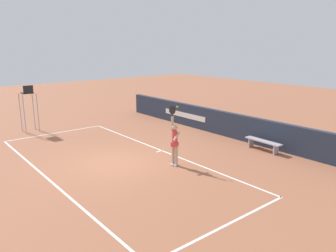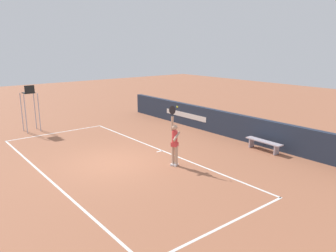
# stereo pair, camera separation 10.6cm
# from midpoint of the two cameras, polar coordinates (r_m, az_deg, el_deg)

# --- Properties ---
(ground_plane) EXTENTS (60.00, 60.00, 0.00)m
(ground_plane) POSITION_cam_midpoint_polar(r_m,az_deg,el_deg) (13.39, -9.66, -6.31)
(ground_plane) COLOR #A46143
(court_lines) EXTENTS (12.03, 5.17, 0.00)m
(court_lines) POSITION_cam_midpoint_polar(r_m,az_deg,el_deg) (13.36, -9.88, -6.36)
(court_lines) COLOR white
(court_lines) RESTS_ON ground
(back_wall) EXTENTS (15.91, 0.29, 1.25)m
(back_wall) POSITION_cam_midpoint_polar(r_m,az_deg,el_deg) (17.25, 9.53, 0.43)
(back_wall) COLOR #222C3F
(back_wall) RESTS_ON ground
(tennis_player) EXTENTS (0.51, 0.48, 2.37)m
(tennis_player) POSITION_cam_midpoint_polar(r_m,az_deg,el_deg) (12.63, 0.90, -2.67)
(tennis_player) COLOR tan
(tennis_player) RESTS_ON ground
(tennis_ball) EXTENTS (0.07, 0.07, 0.07)m
(tennis_ball) POSITION_cam_midpoint_polar(r_m,az_deg,el_deg) (12.34, 1.38, 3.35)
(tennis_ball) COLOR #D0DE2C
(umpire_chair) EXTENTS (0.75, 0.75, 2.53)m
(umpire_chair) POSITION_cam_midpoint_polar(r_m,az_deg,el_deg) (19.09, -23.24, 3.81)
(umpire_chair) COLOR #AEAFBE
(umpire_chair) RESTS_ON ground
(courtside_bench_near) EXTENTS (1.79, 0.44, 0.46)m
(courtside_bench_near) POSITION_cam_midpoint_polar(r_m,az_deg,el_deg) (15.18, 16.01, -2.80)
(courtside_bench_near) COLOR #B7A9B5
(courtside_bench_near) RESTS_ON ground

